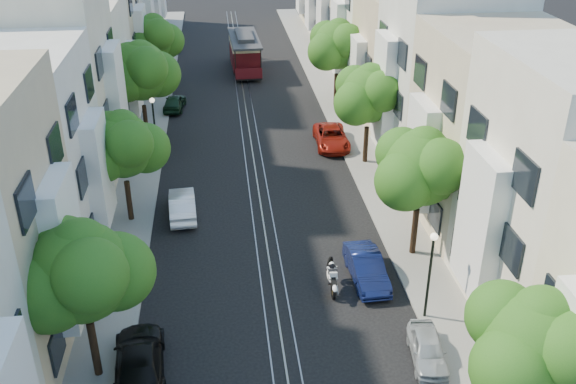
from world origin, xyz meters
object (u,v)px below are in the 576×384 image
object	(u,v)px
tree_e_c	(370,96)
parked_car_w_mid	(182,205)
cable_car	(245,51)
parked_car_e_mid	(366,268)
tree_w_a	(83,274)
parked_car_w_near	(139,360)
parked_car_w_far	(174,102)
tree_e_d	(338,46)
parked_car_e_far	(331,137)
tree_w_d	(154,39)
tree_e_a	(537,346)
tree_e_b	(422,169)
lamp_east	(431,263)
tree_w_c	(141,72)
tree_w_b	(123,147)
sportbike_rider	(332,276)
lamp_west	(154,119)
parked_car_e_near	(428,349)

from	to	relation	value
tree_e_c	parked_car_w_mid	xyz separation A→B (m)	(-11.66, -5.70, -3.93)
cable_car	parked_car_e_mid	xyz separation A→B (m)	(3.90, -34.47, -1.21)
tree_w_a	parked_car_e_mid	distance (m)	13.26
cable_car	parked_car_w_near	xyz separation A→B (m)	(-6.10, -39.62, -1.19)
parked_car_w_far	parked_car_w_near	bearing A→B (deg)	96.62
tree_e_d	parked_car_e_far	xyz separation A→B (m)	(-1.77, -7.98, -4.22)
tree_w_d	parked_car_w_far	size ratio (longest dim) A/B	1.80
parked_car_e_mid	parked_car_w_far	world-z (taller)	parked_car_e_mid
tree_e_a	tree_w_d	distance (m)	41.57
tree_e_a	tree_e_b	bearing A→B (deg)	90.00
tree_e_c	tree_w_a	xyz separation A→B (m)	(-14.40, -18.00, 0.13)
tree_e_b	lamp_east	xyz separation A→B (m)	(-0.96, -4.98, -1.89)
tree_e_d	parked_car_e_mid	bearing A→B (deg)	-96.83
cable_car	tree_w_a	bearing A→B (deg)	-102.75
tree_e_a	tree_w_d	world-z (taller)	tree_w_d
tree_w_a	cable_car	size ratio (longest dim) A/B	0.80
tree_e_a	tree_e_b	distance (m)	12.00
tree_w_c	tree_w_b	bearing A→B (deg)	-90.00
parked_car_e_mid	parked_car_w_near	size ratio (longest dim) A/B	0.86
tree_e_a	sportbike_rider	world-z (taller)	tree_e_a
tree_w_a	tree_e_c	bearing A→B (deg)	51.34
lamp_east	parked_car_w_mid	bearing A→B (deg)	136.17
lamp_west	parked_car_e_mid	xyz separation A→B (m)	(10.70, -14.92, -2.18)
tree_e_a	tree_e_c	bearing A→B (deg)	90.00
parked_car_e_mid	parked_car_e_near	bearing A→B (deg)	-80.28
sportbike_rider	cable_car	world-z (taller)	cable_car
parked_car_e_far	lamp_east	bearing A→B (deg)	-85.99
parked_car_e_mid	tree_w_d	bearing A→B (deg)	109.48
tree_w_d	parked_car_e_near	bearing A→B (deg)	-69.75
parked_car_e_near	parked_car_w_mid	world-z (taller)	parked_car_w_mid
tree_e_d	lamp_west	world-z (taller)	tree_e_d
tree_e_a	lamp_west	xyz separation A→B (m)	(-13.56, 25.02, -1.55)
parked_car_e_near	tree_e_a	bearing A→B (deg)	-63.16
tree_w_a	parked_car_w_mid	world-z (taller)	tree_w_a
lamp_west	parked_car_e_near	xyz separation A→B (m)	(11.90, -20.55, -2.30)
parked_car_w_mid	tree_e_c	bearing A→B (deg)	-157.87
tree_e_a	tree_w_a	bearing A→B (deg)	160.85
tree_w_c	parked_car_w_mid	xyz separation A→B (m)	(2.74, -10.70, -4.40)
tree_w_d	tree_e_d	bearing A→B (deg)	-19.15
parked_car_w_far	sportbike_rider	bearing A→B (deg)	114.86
parked_car_w_far	lamp_east	bearing A→B (deg)	120.03
parked_car_w_mid	parked_car_w_far	distance (m)	17.25
lamp_west	parked_car_w_far	size ratio (longest dim) A/B	1.15
tree_w_c	tree_w_d	world-z (taller)	tree_w_c
tree_e_a	parked_car_e_far	distance (m)	26.34
parked_car_w_near	parked_car_e_mid	bearing A→B (deg)	-157.08
tree_e_c	tree_w_c	size ratio (longest dim) A/B	0.92
cable_car	parked_car_w_far	xyz separation A→B (m)	(-6.10, -10.07, -1.26)
lamp_east	parked_car_w_far	size ratio (longest dim) A/B	1.15
tree_e_d	parked_car_e_near	bearing A→B (deg)	-93.22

